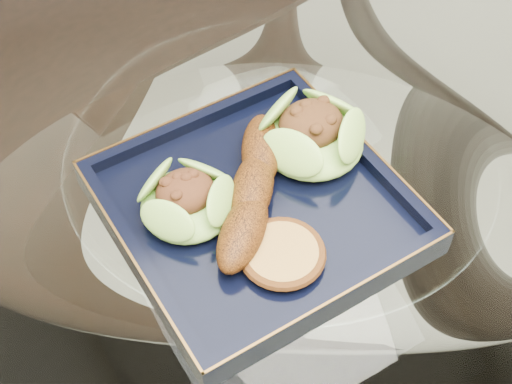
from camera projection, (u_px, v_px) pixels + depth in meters
dining_table at (275, 270)px, 0.87m from camera, size 1.13×1.13×0.77m
dining_chair at (126, 68)px, 1.27m from camera, size 0.47×0.47×0.87m
navy_plate at (256, 211)px, 0.71m from camera, size 0.28×0.28×0.02m
lettuce_wrap_left at (187, 202)px, 0.68m from camera, size 0.11×0.11×0.03m
lettuce_wrap_right at (312, 136)px, 0.73m from camera, size 0.12×0.12×0.04m
roasted_plantain at (252, 189)px, 0.69m from camera, size 0.15×0.17×0.04m
crumb_patty at (282, 255)px, 0.66m from camera, size 0.08×0.08×0.01m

